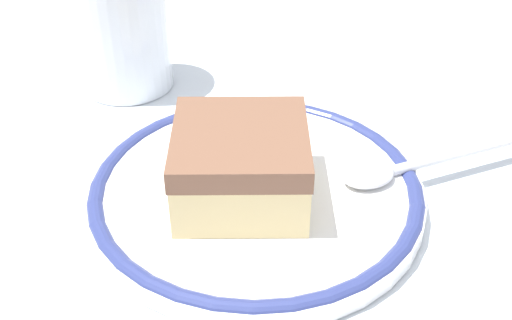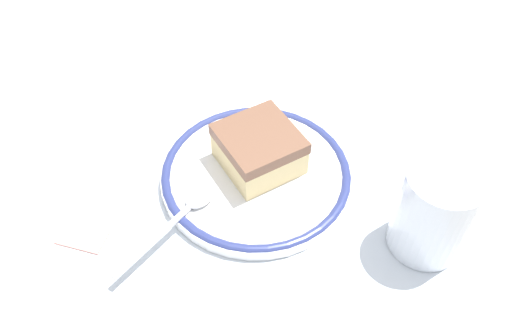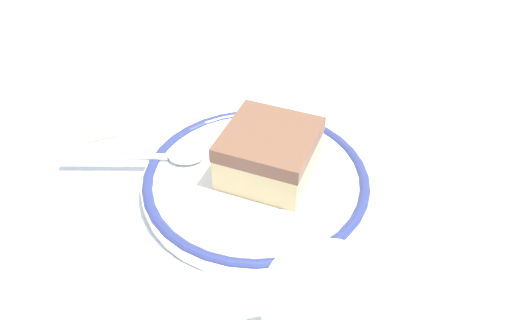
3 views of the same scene
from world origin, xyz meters
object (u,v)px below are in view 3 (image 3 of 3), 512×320
at_px(plate, 256,180).
at_px(cake_slice, 269,153).
at_px(spoon, 158,156).
at_px(sugar_packet, 99,125).

height_order(plate, cake_slice, cake_slice).
distance_m(spoon, sugar_packet, 0.11).
relative_size(plate, sugar_packet, 4.30).
xyz_separation_m(plate, spoon, (-0.04, -0.09, 0.01)).
distance_m(cake_slice, spoon, 0.11).
relative_size(cake_slice, sugar_packet, 2.27).
relative_size(spoon, sugar_packet, 2.82).
bearing_deg(cake_slice, spoon, -110.48).
height_order(cake_slice, spoon, cake_slice).
height_order(spoon, sugar_packet, spoon).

